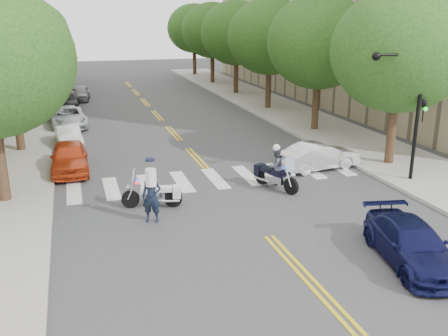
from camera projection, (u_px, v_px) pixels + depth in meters
name	position (u px, v px, depth m)	size (l,w,h in m)	color
ground	(269.00, 237.00, 16.79)	(140.00, 140.00, 0.00)	#38383A
sidewalk_left	(20.00, 122.00, 34.19)	(5.00, 60.00, 0.15)	#9E9991
sidewalk_right	(276.00, 108.00, 39.53)	(5.00, 60.00, 0.15)	#9E9991
tree_l_1	(9.00, 47.00, 25.47)	(6.40, 6.40, 8.45)	#382316
tree_l_2	(21.00, 40.00, 32.78)	(6.40, 6.40, 8.45)	#382316
tree_l_3	(29.00, 35.00, 40.08)	(6.40, 6.40, 8.45)	#382316
tree_l_4	(34.00, 32.00, 47.39)	(6.40, 6.40, 8.45)	#382316
tree_l_5	(38.00, 30.00, 54.70)	(6.40, 6.40, 8.45)	#382316
tree_r_0	(400.00, 51.00, 23.10)	(6.40, 6.40, 8.45)	#382316
tree_r_1	(319.00, 42.00, 30.41)	(6.40, 6.40, 8.45)	#382316
tree_r_2	(270.00, 37.00, 37.72)	(6.40, 6.40, 8.45)	#382316
tree_r_3	(236.00, 33.00, 45.02)	(6.40, 6.40, 8.45)	#382316
tree_r_4	(212.00, 30.00, 52.33)	(6.40, 6.40, 8.45)	#382316
tree_r_5	(194.00, 28.00, 59.64)	(6.40, 6.40, 8.45)	#382316
traffic_signal_pole	(410.00, 99.00, 21.05)	(2.82, 0.42, 6.00)	black
motorcycle_police	(275.00, 169.00, 21.17)	(1.24, 2.31, 1.98)	black
motorcycle_parked	(157.00, 194.00, 19.22)	(2.31, 0.90, 1.51)	black
officer_standing	(152.00, 197.00, 17.72)	(0.70, 0.46, 1.91)	black
convertible	(319.00, 156.00, 23.93)	(1.38, 3.96, 1.30)	silver
sedan_blue	(412.00, 244.00, 14.84)	(1.74, 4.29, 1.24)	#0D0F38
parked_car_a	(69.00, 157.00, 23.49)	(1.71, 4.24, 1.44)	#BD3714
parked_car_b	(69.00, 136.00, 28.09)	(1.25, 3.59, 1.18)	silver
parked_car_c	(68.00, 117.00, 32.95)	(2.22, 4.81, 1.34)	#B8BAC0
parked_car_d	(67.00, 101.00, 39.43)	(1.78, 4.37, 1.27)	black
parked_car_e	(80.00, 93.00, 43.22)	(1.49, 3.71, 1.26)	gray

